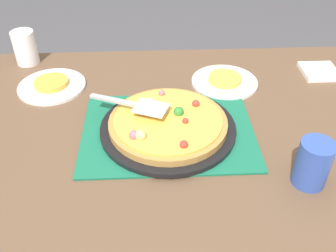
{
  "coord_description": "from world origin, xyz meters",
  "views": [
    {
      "loc": [
        0.04,
        0.83,
        1.42
      ],
      "look_at": [
        0.0,
        0.0,
        0.77
      ],
      "focal_mm": 40.45,
      "sensor_mm": 36.0,
      "label": 1
    }
  ],
  "objects_px": {
    "served_slice_right": "(51,83)",
    "cup_far": "(313,164)",
    "pizza_server": "(135,105)",
    "napkin_stack": "(319,71)",
    "plate_far_right": "(52,86)",
    "served_slice_left": "(225,79)",
    "pizza_pan": "(168,128)",
    "pizza": "(167,122)",
    "plate_near_left": "(224,82)",
    "cup_near": "(25,48)"
  },
  "relations": [
    {
      "from": "plate_near_left",
      "to": "served_slice_left",
      "type": "xyz_separation_m",
      "value": [
        0.0,
        0.0,
        0.01
      ]
    },
    {
      "from": "served_slice_right",
      "to": "pizza_server",
      "type": "relative_size",
      "value": 0.48
    },
    {
      "from": "served_slice_left",
      "to": "cup_near",
      "type": "height_order",
      "value": "cup_near"
    },
    {
      "from": "plate_near_left",
      "to": "napkin_stack",
      "type": "distance_m",
      "value": 0.35
    },
    {
      "from": "cup_near",
      "to": "napkin_stack",
      "type": "relative_size",
      "value": 1.0
    },
    {
      "from": "pizza_server",
      "to": "served_slice_left",
      "type": "bearing_deg",
      "value": -144.06
    },
    {
      "from": "cup_far",
      "to": "pizza_server",
      "type": "xyz_separation_m",
      "value": [
        0.42,
        -0.25,
        0.01
      ]
    },
    {
      "from": "plate_near_left",
      "to": "pizza_server",
      "type": "height_order",
      "value": "pizza_server"
    },
    {
      "from": "plate_near_left",
      "to": "served_slice_left",
      "type": "distance_m",
      "value": 0.01
    },
    {
      "from": "pizza",
      "to": "cup_near",
      "type": "bearing_deg",
      "value": -41.08
    },
    {
      "from": "served_slice_right",
      "to": "napkin_stack",
      "type": "distance_m",
      "value": 0.92
    },
    {
      "from": "plate_near_left",
      "to": "napkin_stack",
      "type": "height_order",
      "value": "napkin_stack"
    },
    {
      "from": "plate_far_right",
      "to": "cup_near",
      "type": "height_order",
      "value": "cup_near"
    },
    {
      "from": "pizza",
      "to": "cup_near",
      "type": "xyz_separation_m",
      "value": [
        0.49,
        -0.43,
        0.03
      ]
    },
    {
      "from": "pizza_server",
      "to": "napkin_stack",
      "type": "relative_size",
      "value": 1.91
    },
    {
      "from": "served_slice_right",
      "to": "pizza_pan",
      "type": "bearing_deg",
      "value": 146.05
    },
    {
      "from": "served_slice_left",
      "to": "pizza",
      "type": "bearing_deg",
      "value": 50.76
    },
    {
      "from": "cup_far",
      "to": "napkin_stack",
      "type": "bearing_deg",
      "value": -113.03
    },
    {
      "from": "plate_near_left",
      "to": "cup_far",
      "type": "xyz_separation_m",
      "value": [
        -0.13,
        0.46,
        0.06
      ]
    },
    {
      "from": "plate_near_left",
      "to": "pizza_server",
      "type": "distance_m",
      "value": 0.37
    },
    {
      "from": "served_slice_left",
      "to": "napkin_stack",
      "type": "bearing_deg",
      "value": -171.77
    },
    {
      "from": "plate_far_right",
      "to": "served_slice_left",
      "type": "relative_size",
      "value": 2.0
    },
    {
      "from": "pizza_pan",
      "to": "plate_near_left",
      "type": "bearing_deg",
      "value": -129.04
    },
    {
      "from": "plate_near_left",
      "to": "plate_far_right",
      "type": "relative_size",
      "value": 1.0
    },
    {
      "from": "pizza",
      "to": "served_slice_left",
      "type": "bearing_deg",
      "value": -129.24
    },
    {
      "from": "served_slice_left",
      "to": "cup_far",
      "type": "bearing_deg",
      "value": 105.45
    },
    {
      "from": "pizza",
      "to": "served_slice_left",
      "type": "height_order",
      "value": "pizza"
    },
    {
      "from": "plate_far_right",
      "to": "served_slice_left",
      "type": "xyz_separation_m",
      "value": [
        -0.57,
        0.0,
        0.01
      ]
    },
    {
      "from": "cup_far",
      "to": "pizza_server",
      "type": "distance_m",
      "value": 0.49
    },
    {
      "from": "served_slice_right",
      "to": "cup_far",
      "type": "height_order",
      "value": "cup_far"
    },
    {
      "from": "pizza_pan",
      "to": "pizza",
      "type": "distance_m",
      "value": 0.02
    },
    {
      "from": "pizza_server",
      "to": "napkin_stack",
      "type": "bearing_deg",
      "value": -157.6
    },
    {
      "from": "served_slice_right",
      "to": "napkin_stack",
      "type": "relative_size",
      "value": 0.92
    },
    {
      "from": "plate_near_left",
      "to": "cup_far",
      "type": "bearing_deg",
      "value": 105.45
    },
    {
      "from": "pizza_pan",
      "to": "napkin_stack",
      "type": "xyz_separation_m",
      "value": [
        -0.54,
        -0.3,
        -0.01
      ]
    },
    {
      "from": "pizza_pan",
      "to": "pizza",
      "type": "relative_size",
      "value": 1.15
    },
    {
      "from": "plate_near_left",
      "to": "cup_far",
      "type": "distance_m",
      "value": 0.48
    },
    {
      "from": "napkin_stack",
      "to": "served_slice_right",
      "type": "bearing_deg",
      "value": 2.98
    },
    {
      "from": "plate_near_left",
      "to": "served_slice_left",
      "type": "height_order",
      "value": "served_slice_left"
    },
    {
      "from": "served_slice_right",
      "to": "cup_far",
      "type": "relative_size",
      "value": 0.92
    },
    {
      "from": "pizza",
      "to": "pizza_server",
      "type": "relative_size",
      "value": 1.44
    },
    {
      "from": "pizza",
      "to": "plate_near_left",
      "type": "height_order",
      "value": "pizza"
    },
    {
      "from": "plate_far_right",
      "to": "napkin_stack",
      "type": "distance_m",
      "value": 0.92
    },
    {
      "from": "cup_far",
      "to": "cup_near",
      "type": "bearing_deg",
      "value": -37.79
    },
    {
      "from": "cup_near",
      "to": "napkin_stack",
      "type": "bearing_deg",
      "value": 172.94
    },
    {
      "from": "napkin_stack",
      "to": "plate_far_right",
      "type": "bearing_deg",
      "value": 2.98
    },
    {
      "from": "pizza",
      "to": "served_slice_left",
      "type": "xyz_separation_m",
      "value": [
        -0.2,
        -0.25,
        -0.02
      ]
    },
    {
      "from": "served_slice_left",
      "to": "cup_near",
      "type": "bearing_deg",
      "value": -14.37
    },
    {
      "from": "pizza_pan",
      "to": "pizza",
      "type": "xyz_separation_m",
      "value": [
        0.0,
        0.0,
        0.02
      ]
    },
    {
      "from": "served_slice_left",
      "to": "cup_near",
      "type": "xyz_separation_m",
      "value": [
        0.69,
        -0.18,
        0.04
      ]
    }
  ]
}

